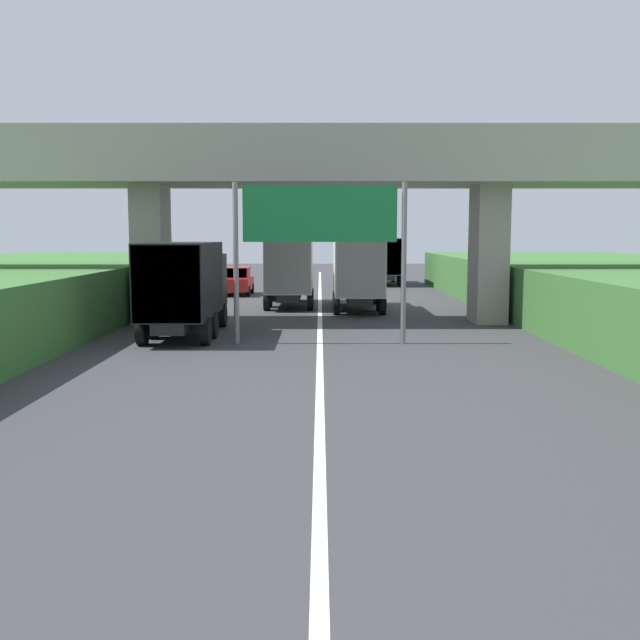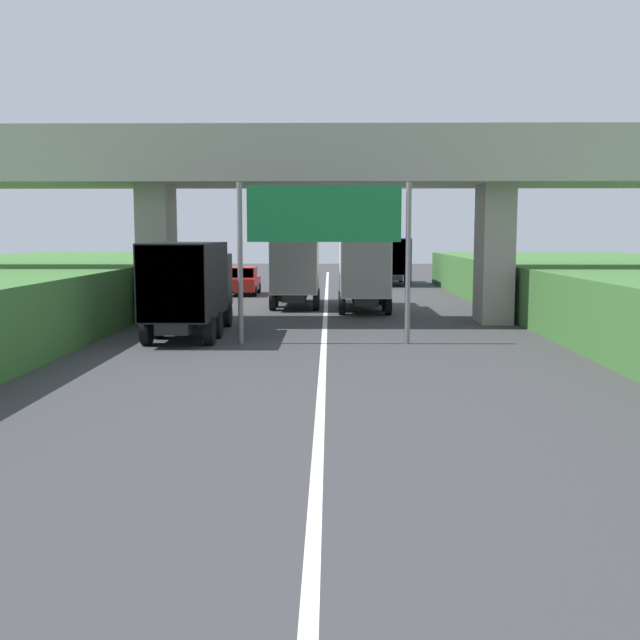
# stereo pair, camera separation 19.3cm
# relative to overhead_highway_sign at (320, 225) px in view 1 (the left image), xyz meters

# --- Properties ---
(lane_centre_stripe) EXTENTS (0.20, 98.86, 0.01)m
(lane_centre_stripe) POSITION_rel_overhead_highway_sign_xyz_m (0.00, -1.07, -4.05)
(lane_centre_stripe) COLOR white
(lane_centre_stripe) RESTS_ON ground
(overpass_bridge) EXTENTS (40.00, 4.80, 7.97)m
(overpass_bridge) POSITION_rel_overhead_highway_sign_xyz_m (0.00, 6.28, 1.98)
(overpass_bridge) COLOR #9E998E
(overpass_bridge) RESTS_ON ground
(overhead_highway_sign) EXTENTS (5.88, 0.18, 5.47)m
(overhead_highway_sign) POSITION_rel_overhead_highway_sign_xyz_m (0.00, 0.00, 0.00)
(overhead_highway_sign) COLOR slate
(overhead_highway_sign) RESTS_ON ground
(truck_blue) EXTENTS (2.44, 7.30, 3.44)m
(truck_blue) POSITION_rel_overhead_highway_sign_xyz_m (4.77, 30.33, -2.12)
(truck_blue) COLOR black
(truck_blue) RESTS_ON ground
(truck_yellow) EXTENTS (2.44, 7.30, 3.44)m
(truck_yellow) POSITION_rel_overhead_highway_sign_xyz_m (-1.54, 13.46, -2.12)
(truck_yellow) COLOR black
(truck_yellow) RESTS_ON ground
(truck_black) EXTENTS (2.44, 7.30, 3.44)m
(truck_black) POSITION_rel_overhead_highway_sign_xyz_m (-4.92, 1.86, -2.12)
(truck_black) COLOR black
(truck_black) RESTS_ON ground
(truck_white) EXTENTS (2.44, 7.30, 3.44)m
(truck_white) POSITION_rel_overhead_highway_sign_xyz_m (1.85, 11.51, -2.12)
(truck_white) COLOR black
(truck_white) RESTS_ON ground
(car_red) EXTENTS (1.86, 4.10, 1.72)m
(car_red) POSITION_rel_overhead_highway_sign_xyz_m (-5.14, 20.60, -3.20)
(car_red) COLOR red
(car_red) RESTS_ON ground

